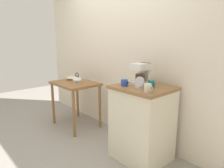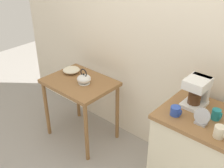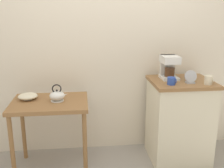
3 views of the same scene
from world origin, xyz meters
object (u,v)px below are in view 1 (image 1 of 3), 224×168
at_px(coffee_maker, 142,73).
at_px(mug_small_cream, 148,88).
at_px(teakettle, 77,80).
at_px(mug_blue, 124,83).
at_px(table_clock, 139,83).
at_px(bowl_stoneware, 72,78).
at_px(mug_dark_teal, 151,84).

height_order(coffee_maker, mug_small_cream, coffee_maker).
height_order(teakettle, mug_blue, mug_blue).
bearing_deg(mug_small_cream, mug_blue, 174.48).
xyz_separation_m(teakettle, table_clock, (1.38, -0.05, 0.16)).
relative_size(bowl_stoneware, teakettle, 1.06).
height_order(bowl_stoneware, teakettle, teakettle).
relative_size(bowl_stoneware, mug_dark_teal, 2.23).
distance_m(teakettle, mug_dark_teal, 1.45).
relative_size(coffee_maker, mug_dark_teal, 2.89).
distance_m(mug_dark_teal, mug_small_cream, 0.23).
relative_size(coffee_maker, mug_small_cream, 2.82).
xyz_separation_m(teakettle, mug_dark_teal, (1.44, 0.08, 0.15)).
distance_m(coffee_maker, mug_dark_teal, 0.26).
bearing_deg(mug_blue, mug_small_cream, -5.52).
bearing_deg(coffee_maker, mug_dark_teal, -22.20).
distance_m(coffee_maker, table_clock, 0.29).
bearing_deg(mug_dark_teal, coffee_maker, 157.80).
distance_m(bowl_stoneware, mug_blue, 1.50).
xyz_separation_m(teakettle, coffee_maker, (1.22, 0.18, 0.25)).
bearing_deg(teakettle, mug_blue, -3.81).
bearing_deg(mug_small_cream, mug_dark_teal, 118.25).
xyz_separation_m(mug_small_cream, mug_blue, (-0.38, 0.04, -0.01)).
bearing_deg(teakettle, bowl_stoneware, 164.59).
xyz_separation_m(mug_dark_teal, mug_blue, (-0.27, -0.16, -0.01)).
bearing_deg(coffee_maker, bowl_stoneware, -176.64).
distance_m(mug_small_cream, table_clock, 0.18).
distance_m(bowl_stoneware, coffee_maker, 1.56).
bearing_deg(mug_dark_teal, mug_small_cream, -61.75).
distance_m(bowl_stoneware, mug_dark_teal, 1.76).
distance_m(teakettle, mug_small_cream, 1.56).
bearing_deg(coffee_maker, mug_blue, -101.03).
height_order(mug_small_cream, table_clock, table_clock).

